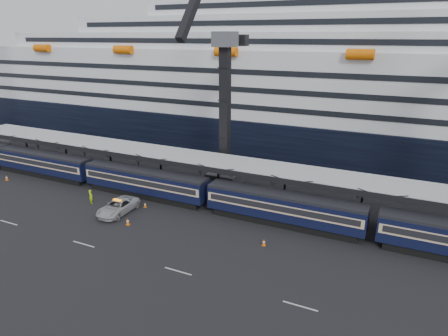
{
  "coord_description": "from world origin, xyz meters",
  "views": [
    {
      "loc": [
        4.37,
        -31.98,
        21.61
      ],
      "look_at": [
        -15.83,
        10.0,
        5.98
      ],
      "focal_mm": 32.0,
      "sensor_mm": 36.0,
      "label": 1
    }
  ],
  "objects": [
    {
      "name": "pickup_truck",
      "position": [
        -27.85,
        3.92,
        0.87
      ],
      "size": [
        3.14,
        6.38,
        1.74
      ],
      "primitive_type": "imported",
      "rotation": [
        0.0,
        0.0,
        0.04
      ],
      "color": "#A2A4A9",
      "rests_on": "ground"
    },
    {
      "name": "canopy",
      "position": [
        0.0,
        14.0,
        5.25
      ],
      "size": [
        130.0,
        6.25,
        5.53
      ],
      "color": "#9FA3A8",
      "rests_on": "ground"
    },
    {
      "name": "cruise_ship",
      "position": [
        -1.08,
        45.99,
        12.34
      ],
      "size": [
        214.09,
        28.84,
        34.0
      ],
      "color": "black",
      "rests_on": "ground"
    },
    {
      "name": "worker",
      "position": [
        -33.16,
        4.81,
        0.98
      ],
      "size": [
        0.83,
        0.69,
        1.95
      ],
      "primitive_type": "imported",
      "rotation": [
        0.0,
        0.0,
        2.78
      ],
      "color": "#B7E60C",
      "rests_on": "ground"
    },
    {
      "name": "traffic_cone_d",
      "position": [
        -8.29,
        4.23,
        0.38
      ],
      "size": [
        0.39,
        0.39,
        0.77
      ],
      "color": "orange",
      "rests_on": "ground"
    },
    {
      "name": "traffic_cone_b",
      "position": [
        -25.87,
        6.89,
        0.35
      ],
      "size": [
        0.36,
        0.36,
        0.72
      ],
      "color": "orange",
      "rests_on": "ground"
    },
    {
      "name": "ground",
      "position": [
        0.0,
        0.0,
        0.0
      ],
      "size": [
        260.0,
        260.0,
        0.0
      ],
      "primitive_type": "plane",
      "color": "black",
      "rests_on": "ground"
    },
    {
      "name": "crane_dark_near",
      "position": [
        -20.0,
        18.59,
        11.93
      ],
      "size": [
        4.5,
        17.75,
        35.08
      ],
      "color": "#505358",
      "rests_on": "ground"
    },
    {
      "name": "traffic_cone_a",
      "position": [
        -51.52,
        5.95,
        0.41
      ],
      "size": [
        0.42,
        0.42,
        0.84
      ],
      "color": "orange",
      "rests_on": "ground"
    },
    {
      "name": "traffic_cone_c",
      "position": [
        -24.67,
        1.85,
        0.43
      ],
      "size": [
        0.43,
        0.43,
        0.86
      ],
      "color": "orange",
      "rests_on": "ground"
    },
    {
      "name": "train",
      "position": [
        -4.65,
        10.0,
        2.2
      ],
      "size": [
        133.05,
        3.0,
        4.05
      ],
      "color": "black",
      "rests_on": "ground"
    }
  ]
}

